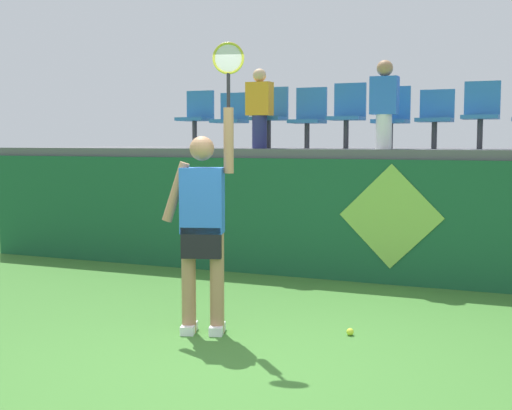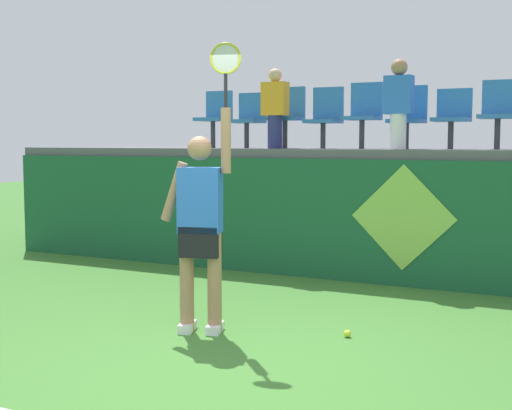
{
  "view_description": "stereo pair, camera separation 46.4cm",
  "coord_description": "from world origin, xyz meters",
  "px_view_note": "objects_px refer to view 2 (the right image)",
  "views": [
    {
      "loc": [
        2.23,
        -4.76,
        1.75
      ],
      "look_at": [
        -0.31,
        1.29,
        1.14
      ],
      "focal_mm": 48.93,
      "sensor_mm": 36.0,
      "label": 1
    },
    {
      "loc": [
        2.65,
        -4.56,
        1.75
      ],
      "look_at": [
        -0.31,
        1.29,
        1.14
      ],
      "focal_mm": 48.93,
      "sensor_mm": 36.0,
      "label": 2
    }
  ],
  "objects_px": {
    "tennis_ball": "(347,334)",
    "stadium_chair_4": "(364,112)",
    "stadium_chair_0": "(215,115)",
    "stadium_chair_6": "(452,115)",
    "stadium_chair_5": "(408,115)",
    "spectator_1": "(399,102)",
    "spectator_0": "(275,107)",
    "stadium_chair_7": "(499,110)",
    "tennis_player": "(201,222)",
    "stadium_chair_2": "(287,113)",
    "stadium_chair_3": "(325,115)",
    "stadium_chair_1": "(249,117)"
  },
  "relations": [
    {
      "from": "stadium_chair_1",
      "to": "stadium_chair_5",
      "type": "bearing_deg",
      "value": 0.15
    },
    {
      "from": "tennis_player",
      "to": "spectator_0",
      "type": "xyz_separation_m",
      "value": [
        -0.8,
        3.26,
        1.19
      ]
    },
    {
      "from": "stadium_chair_0",
      "to": "stadium_chair_1",
      "type": "distance_m",
      "value": 0.56
    },
    {
      "from": "stadium_chair_3",
      "to": "stadium_chair_4",
      "type": "relative_size",
      "value": 0.95
    },
    {
      "from": "stadium_chair_4",
      "to": "stadium_chair_2",
      "type": "bearing_deg",
      "value": -179.82
    },
    {
      "from": "tennis_ball",
      "to": "stadium_chair_4",
      "type": "bearing_deg",
      "value": 106.1
    },
    {
      "from": "stadium_chair_1",
      "to": "stadium_chair_7",
      "type": "distance_m",
      "value": 3.45
    },
    {
      "from": "tennis_player",
      "to": "spectator_0",
      "type": "height_order",
      "value": "spectator_0"
    },
    {
      "from": "tennis_ball",
      "to": "spectator_0",
      "type": "bearing_deg",
      "value": 126.03
    },
    {
      "from": "stadium_chair_5",
      "to": "spectator_1",
      "type": "relative_size",
      "value": 0.74
    },
    {
      "from": "tennis_player",
      "to": "stadium_chair_1",
      "type": "bearing_deg",
      "value": 111.07
    },
    {
      "from": "stadium_chair_3",
      "to": "stadium_chair_5",
      "type": "xyz_separation_m",
      "value": [
        1.15,
        -0.0,
        -0.01
      ]
    },
    {
      "from": "stadium_chair_1",
      "to": "stadium_chair_4",
      "type": "xyz_separation_m",
      "value": [
        1.73,
        0.01,
        0.04
      ]
    },
    {
      "from": "stadium_chair_3",
      "to": "stadium_chair_6",
      "type": "height_order",
      "value": "stadium_chair_3"
    },
    {
      "from": "stadium_chair_2",
      "to": "stadium_chair_6",
      "type": "xyz_separation_m",
      "value": [
        2.28,
        -0.01,
        -0.06
      ]
    },
    {
      "from": "stadium_chair_0",
      "to": "stadium_chair_6",
      "type": "xyz_separation_m",
      "value": [
        3.45,
        -0.0,
        -0.05
      ]
    },
    {
      "from": "spectator_0",
      "to": "stadium_chair_4",
      "type": "bearing_deg",
      "value": 20.02
    },
    {
      "from": "stadium_chair_4",
      "to": "stadium_chair_5",
      "type": "relative_size",
      "value": 1.08
    },
    {
      "from": "stadium_chair_3",
      "to": "stadium_chair_5",
      "type": "height_order",
      "value": "stadium_chair_3"
    },
    {
      "from": "stadium_chair_0",
      "to": "stadium_chair_6",
      "type": "relative_size",
      "value": 1.1
    },
    {
      "from": "tennis_player",
      "to": "stadium_chair_7",
      "type": "bearing_deg",
      "value": 60.92
    },
    {
      "from": "stadium_chair_0",
      "to": "stadium_chair_3",
      "type": "xyz_separation_m",
      "value": [
        1.74,
        0.01,
        -0.03
      ]
    },
    {
      "from": "stadium_chair_4",
      "to": "stadium_chair_5",
      "type": "xyz_separation_m",
      "value": [
        0.6,
        -0.0,
        -0.05
      ]
    },
    {
      "from": "spectator_0",
      "to": "spectator_1",
      "type": "bearing_deg",
      "value": -1.93
    },
    {
      "from": "stadium_chair_1",
      "to": "stadium_chair_7",
      "type": "height_order",
      "value": "stadium_chair_7"
    },
    {
      "from": "stadium_chair_4",
      "to": "stadium_chair_5",
      "type": "height_order",
      "value": "stadium_chair_4"
    },
    {
      "from": "tennis_ball",
      "to": "stadium_chair_7",
      "type": "relative_size",
      "value": 0.08
    },
    {
      "from": "stadium_chair_2",
      "to": "stadium_chair_0",
      "type": "bearing_deg",
      "value": -179.87
    },
    {
      "from": "stadium_chair_2",
      "to": "stadium_chair_4",
      "type": "bearing_deg",
      "value": 0.18
    },
    {
      "from": "stadium_chair_4",
      "to": "stadium_chair_3",
      "type": "bearing_deg",
      "value": -179.99
    },
    {
      "from": "stadium_chair_3",
      "to": "stadium_chair_4",
      "type": "bearing_deg",
      "value": 0.01
    },
    {
      "from": "stadium_chair_2",
      "to": "stadium_chair_3",
      "type": "bearing_deg",
      "value": 0.35
    },
    {
      "from": "stadium_chair_3",
      "to": "spectator_0",
      "type": "xyz_separation_m",
      "value": [
        -0.57,
        -0.41,
        0.1
      ]
    },
    {
      "from": "tennis_ball",
      "to": "stadium_chair_2",
      "type": "bearing_deg",
      "value": 122.46
    },
    {
      "from": "stadium_chair_2",
      "to": "spectator_1",
      "type": "relative_size",
      "value": 0.78
    },
    {
      "from": "stadium_chair_5",
      "to": "stadium_chair_7",
      "type": "height_order",
      "value": "stadium_chair_7"
    },
    {
      "from": "stadium_chair_5",
      "to": "spectator_1",
      "type": "bearing_deg",
      "value": -90.0
    },
    {
      "from": "tennis_ball",
      "to": "stadium_chair_3",
      "type": "distance_m",
      "value": 4.12
    },
    {
      "from": "stadium_chair_6",
      "to": "spectator_0",
      "type": "xyz_separation_m",
      "value": [
        -2.28,
        -0.4,
        0.13
      ]
    },
    {
      "from": "stadium_chair_6",
      "to": "stadium_chair_7",
      "type": "bearing_deg",
      "value": 0.64
    },
    {
      "from": "tennis_player",
      "to": "stadium_chair_2",
      "type": "height_order",
      "value": "tennis_player"
    },
    {
      "from": "tennis_player",
      "to": "stadium_chair_3",
      "type": "relative_size",
      "value": 3.09
    },
    {
      "from": "spectator_1",
      "to": "stadium_chair_2",
      "type": "bearing_deg",
      "value": 164.92
    },
    {
      "from": "stadium_chair_1",
      "to": "stadium_chair_2",
      "type": "height_order",
      "value": "stadium_chair_2"
    },
    {
      "from": "tennis_ball",
      "to": "stadium_chair_4",
      "type": "relative_size",
      "value": 0.07
    },
    {
      "from": "tennis_player",
      "to": "stadium_chair_7",
      "type": "distance_m",
      "value": 4.34
    },
    {
      "from": "stadium_chair_3",
      "to": "spectator_1",
      "type": "height_order",
      "value": "spectator_1"
    },
    {
      "from": "spectator_0",
      "to": "tennis_player",
      "type": "bearing_deg",
      "value": -76.15
    },
    {
      "from": "stadium_chair_5",
      "to": "stadium_chair_4",
      "type": "bearing_deg",
      "value": 179.94
    },
    {
      "from": "stadium_chair_7",
      "to": "spectator_0",
      "type": "distance_m",
      "value": 2.87
    }
  ]
}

